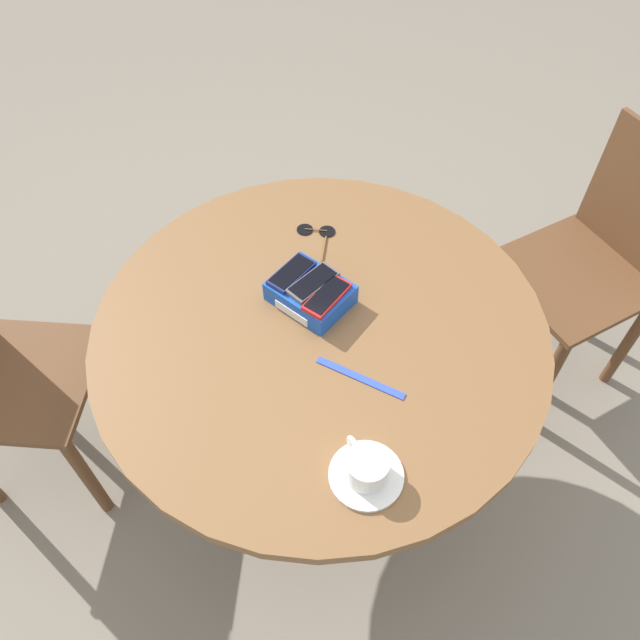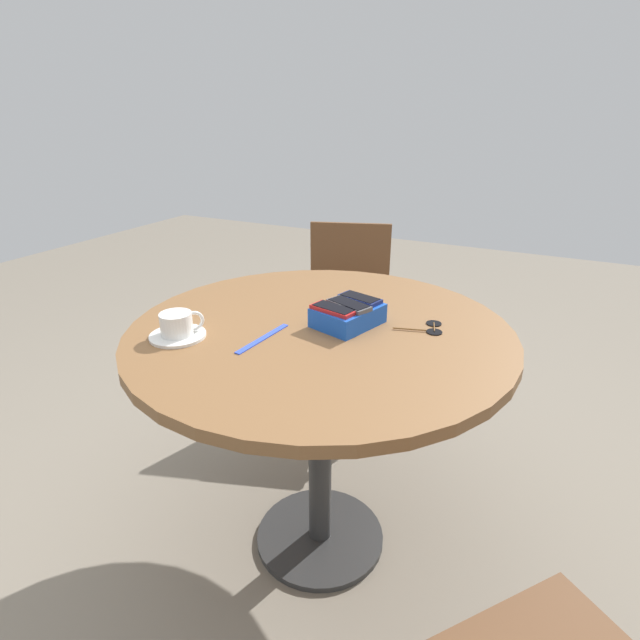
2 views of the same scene
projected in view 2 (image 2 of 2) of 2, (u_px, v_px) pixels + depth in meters
The scene contains 11 objects.
ground_plane at pixel (320, 538), 1.62m from camera, with size 8.00×8.00×0.00m, color gray.
round_table at pixel (320, 364), 1.37m from camera, with size 1.02×1.02×0.75m.
phone_box at pixel (348, 315), 1.33m from camera, with size 0.20×0.18×0.05m.
phone_navy at pixel (360, 299), 1.36m from camera, with size 0.08×0.13×0.01m.
phone_gray at pixel (349, 305), 1.32m from camera, with size 0.09×0.13×0.01m.
phone_red at pixel (333, 310), 1.29m from camera, with size 0.08×0.13×0.01m.
saucer at pixel (178, 336), 1.27m from camera, with size 0.14×0.14×0.01m, color white.
coffee_cup at pixel (177, 323), 1.26m from camera, with size 0.10×0.09×0.06m.
lanyard_strap at pixel (263, 338), 1.26m from camera, with size 0.20×0.02×0.00m, color blue.
sunglasses at pixel (431, 328), 1.32m from camera, with size 0.11×0.12×0.01m.
chair_far_side at pixel (347, 314), 2.24m from camera, with size 0.48×0.48×0.82m.
Camera 2 is at (1.09, 0.54, 1.29)m, focal length 28.00 mm.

